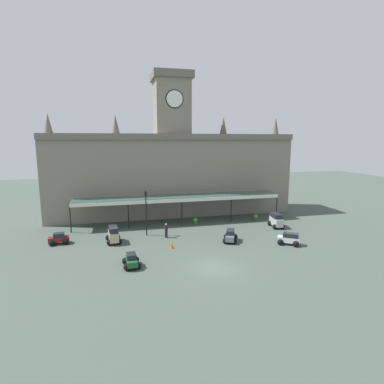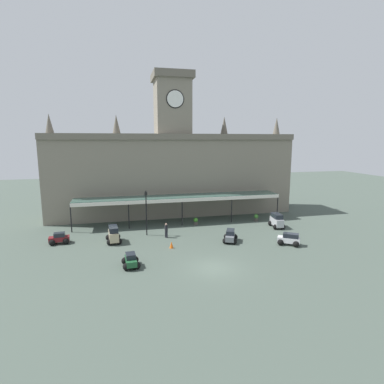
# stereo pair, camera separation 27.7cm
# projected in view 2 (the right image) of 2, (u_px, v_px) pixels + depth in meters

# --- Properties ---
(ground_plane) EXTENTS (140.00, 140.00, 0.00)m
(ground_plane) POSITION_uv_depth(u_px,v_px,m) (214.00, 268.00, 26.32)
(ground_plane) COLOR #435047
(station_building) EXTENTS (34.94, 6.59, 20.19)m
(station_building) POSITION_uv_depth(u_px,v_px,m) (173.00, 169.00, 44.96)
(station_building) COLOR gray
(station_building) RESTS_ON ground
(entrance_canopy) EXTENTS (27.13, 3.26, 3.60)m
(entrance_canopy) POSITION_uv_depth(u_px,v_px,m) (180.00, 197.00, 40.21)
(entrance_canopy) COLOR #38564C
(entrance_canopy) RESTS_ON ground
(car_grey_estate) EXTENTS (2.10, 2.42, 1.27)m
(car_grey_estate) POSITION_uv_depth(u_px,v_px,m) (230.00, 237.00, 33.07)
(car_grey_estate) COLOR slate
(car_grey_estate) RESTS_ON ground
(car_green_sedan) EXTENTS (1.61, 2.11, 1.19)m
(car_green_sedan) POSITION_uv_depth(u_px,v_px,m) (131.00, 261.00, 26.53)
(car_green_sedan) COLOR #1E512D
(car_green_sedan) RESTS_ON ground
(car_silver_van) EXTENTS (1.78, 2.49, 1.77)m
(car_silver_van) POSITION_uv_depth(u_px,v_px,m) (277.00, 221.00, 38.43)
(car_silver_van) COLOR #B2B5BA
(car_silver_van) RESTS_ON ground
(car_maroon_sedan) EXTENTS (2.13, 1.66, 1.19)m
(car_maroon_sedan) POSITION_uv_depth(u_px,v_px,m) (59.00, 239.00, 32.46)
(car_maroon_sedan) COLOR maroon
(car_maroon_sedan) RESTS_ON ground
(car_white_estate) EXTENTS (2.43, 2.27, 1.27)m
(car_white_estate) POSITION_uv_depth(u_px,v_px,m) (289.00, 240.00, 32.02)
(car_white_estate) COLOR silver
(car_white_estate) RESTS_ON ground
(car_beige_van) EXTENTS (1.76, 2.48, 1.77)m
(car_beige_van) POSITION_uv_depth(u_px,v_px,m) (113.00, 235.00, 32.82)
(car_beige_van) COLOR tan
(car_beige_van) RESTS_ON ground
(pedestrian_near_entrance) EXTENTS (0.34, 0.36, 1.67)m
(pedestrian_near_entrance) POSITION_uv_depth(u_px,v_px,m) (166.00, 230.00, 34.37)
(pedestrian_near_entrance) COLOR black
(pedestrian_near_entrance) RESTS_ON ground
(victorian_lamppost) EXTENTS (0.30, 0.30, 5.25)m
(victorian_lamppost) POSITION_uv_depth(u_px,v_px,m) (146.00, 208.00, 34.90)
(victorian_lamppost) COLOR black
(victorian_lamppost) RESTS_ON ground
(traffic_cone) EXTENTS (0.40, 0.40, 0.69)m
(traffic_cone) POSITION_uv_depth(u_px,v_px,m) (171.00, 245.00, 31.12)
(traffic_cone) COLOR orange
(traffic_cone) RESTS_ON ground
(planter_by_canopy) EXTENTS (0.60, 0.60, 0.96)m
(planter_by_canopy) POSITION_uv_depth(u_px,v_px,m) (256.00, 218.00, 41.51)
(planter_by_canopy) COLOR #47423D
(planter_by_canopy) RESTS_ON ground
(planter_near_kerb) EXTENTS (0.60, 0.60, 0.96)m
(planter_near_kerb) POSITION_uv_depth(u_px,v_px,m) (196.00, 221.00, 39.63)
(planter_near_kerb) COLOR #47423D
(planter_near_kerb) RESTS_ON ground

